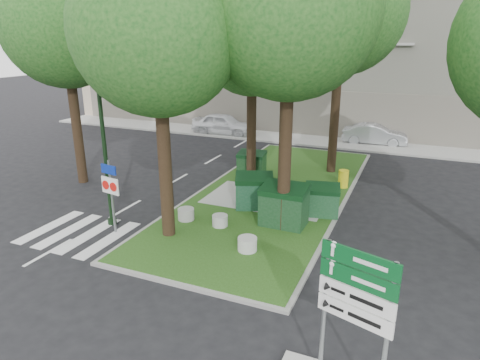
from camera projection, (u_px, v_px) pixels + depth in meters
The scene contains 22 objects.
ground at pixel (167, 282), 12.21m from camera, with size 120.00×120.00×0.00m, color black.
median_island at pixel (274, 193), 18.98m from camera, with size 6.00×16.00×0.12m, color #224714.
median_kerb at pixel (274, 193), 18.98m from camera, with size 6.30×16.30×0.10m, color gray.
building_sidewalk at pixel (318, 141), 28.32m from camera, with size 42.00×3.00×0.12m, color #999993.
zebra_crossing at pixel (99, 237), 14.90m from camera, with size 5.00×3.00×0.01m, color silver.
apartment_building at pixel (347, 17), 32.32m from camera, with size 41.00×12.00×16.00m, color tan.
tree_median_near_left at pixel (160, 13), 12.62m from camera, with size 5.20×5.20×10.53m.
tree_median_mid at pixel (255, 28), 18.21m from camera, with size 4.80×4.80×9.99m.
tree_street_left at pixel (65, 11), 18.16m from camera, with size 5.40×5.40×11.00m.
dumpster_a at pixel (252, 164), 20.95m from camera, with size 1.40×1.04×1.23m.
dumpster_b at pixel (254, 191), 17.04m from camera, with size 1.76×1.51×1.38m.
dumpster_c at pixel (284, 205), 15.42m from camera, with size 1.68×1.19×1.54m.
dumpster_d at pixel (322, 200), 16.34m from camera, with size 1.47×1.16×1.21m.
bollard_left at pixel (186, 214), 16.00m from camera, with size 0.61×0.61×0.44m, color #999894.
bollard_right at pixel (247, 244), 13.68m from camera, with size 0.62×0.62×0.44m, color #AEAFAA.
bollard_mid at pixel (220, 221), 15.47m from camera, with size 0.57×0.57×0.40m, color #A3A49F.
litter_bin at pixel (343, 179), 19.38m from camera, with size 0.46×0.46×0.80m, color gold.
street_lamp at pixel (102, 126), 14.79m from camera, with size 0.47×0.47×5.87m.
traffic_sign_pole at pixel (111, 187), 14.76m from camera, with size 0.80×0.18×2.68m.
directional_sign at pixel (356, 300), 7.78m from camera, with size 1.43×0.50×2.98m.
car_white at pixel (223, 124), 30.19m from camera, with size 1.80×4.46×1.52m, color white.
car_silver at pixel (375, 134), 27.48m from camera, with size 1.40×4.02×1.32m, color #9EA1A5.
Camera 1 is at (6.07, -8.98, 6.66)m, focal length 32.00 mm.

